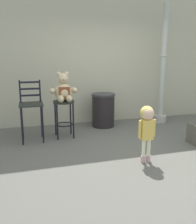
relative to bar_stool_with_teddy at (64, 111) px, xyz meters
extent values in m
plane|color=#575750|center=(1.03, -1.14, -0.54)|extent=(24.00, 24.00, 0.00)
cube|color=#ABA891|center=(1.03, 1.13, 1.39)|extent=(7.20, 0.30, 3.86)
cylinder|color=#232822|center=(0.00, 0.00, 0.19)|extent=(0.42, 0.42, 0.04)
cylinder|color=black|center=(-0.16, -0.16, -0.19)|extent=(0.03, 0.03, 0.71)
cylinder|color=black|center=(0.16, -0.16, -0.19)|extent=(0.03, 0.03, 0.71)
cylinder|color=black|center=(-0.16, 0.16, -0.19)|extent=(0.03, 0.03, 0.71)
cylinder|color=black|center=(0.16, 0.16, -0.19)|extent=(0.03, 0.03, 0.71)
torus|color=black|center=(0.00, 0.00, -0.28)|extent=(0.34, 0.34, 0.02)
sphere|color=tan|center=(0.00, 0.00, 0.38)|extent=(0.35, 0.35, 0.35)
cube|color=brown|center=(0.00, -0.14, 0.39)|extent=(0.22, 0.03, 0.21)
sphere|color=tan|center=(0.00, 0.00, 0.65)|extent=(0.21, 0.21, 0.21)
ellipsoid|color=#C9A590|center=(0.00, -0.09, 0.63)|extent=(0.09, 0.07, 0.06)
sphere|color=black|center=(0.00, -0.12, 0.64)|extent=(0.03, 0.03, 0.03)
sphere|color=tan|center=(-0.07, 0.00, 0.73)|extent=(0.09, 0.09, 0.09)
sphere|color=tan|center=(0.07, 0.00, 0.73)|extent=(0.09, 0.09, 0.09)
ellipsoid|color=tan|center=(-0.21, -0.03, 0.42)|extent=(0.12, 0.20, 0.11)
ellipsoid|color=tan|center=(0.21, -0.03, 0.42)|extent=(0.12, 0.20, 0.11)
ellipsoid|color=tan|center=(-0.08, -0.17, 0.28)|extent=(0.12, 0.30, 0.14)
ellipsoid|color=tan|center=(0.08, -0.17, 0.28)|extent=(0.12, 0.30, 0.14)
cylinder|color=#C6A1A6|center=(0.98, -1.57, -0.49)|extent=(0.07, 0.07, 0.10)
cylinder|color=beige|center=(0.98, -1.57, -0.31)|extent=(0.06, 0.06, 0.26)
cylinder|color=#C6A1A6|center=(1.06, -1.57, -0.49)|extent=(0.07, 0.07, 0.10)
cylinder|color=beige|center=(1.06, -1.57, -0.31)|extent=(0.06, 0.06, 0.26)
cube|color=#DABA52|center=(1.02, -1.57, -0.02)|extent=(0.18, 0.10, 0.31)
cylinder|color=#DABA52|center=(0.90, -1.57, 0.00)|extent=(0.05, 0.05, 0.27)
cylinder|color=#DABA52|center=(1.14, -1.57, 0.00)|extent=(0.05, 0.05, 0.27)
sphere|color=#D8B293|center=(1.02, -1.57, 0.23)|extent=(0.19, 0.19, 0.19)
sphere|color=#DDC15B|center=(1.02, -1.55, 0.24)|extent=(0.21, 0.21, 0.21)
cylinder|color=black|center=(0.99, 0.52, -0.18)|extent=(0.52, 0.52, 0.72)
cylinder|color=#2D2D33|center=(0.99, 0.52, 0.21)|extent=(0.55, 0.55, 0.05)
cylinder|color=#A7A299|center=(2.46, 0.46, -0.45)|extent=(0.30, 0.30, 0.18)
cylinder|color=#A5ACA2|center=(2.46, 0.46, 0.96)|extent=(0.13, 0.13, 2.64)
torus|color=#ADA89E|center=(2.46, 0.46, 1.09)|extent=(0.18, 0.18, 0.04)
cube|color=#232822|center=(-0.63, -0.08, 0.18)|extent=(0.44, 0.44, 0.03)
cylinder|color=black|center=(-0.81, -0.27, -0.19)|extent=(0.03, 0.03, 0.71)
cylinder|color=black|center=(-0.44, -0.27, -0.19)|extent=(0.03, 0.03, 0.71)
cylinder|color=black|center=(-0.81, 0.11, -0.19)|extent=(0.03, 0.03, 0.71)
cylinder|color=black|center=(-0.44, 0.11, -0.19)|extent=(0.03, 0.03, 0.71)
cylinder|color=black|center=(-0.81, 0.11, 0.41)|extent=(0.03, 0.03, 0.42)
cylinder|color=black|center=(-0.44, 0.11, 0.41)|extent=(0.03, 0.03, 0.42)
cube|color=black|center=(-0.63, 0.11, 0.33)|extent=(0.37, 0.02, 0.04)
cube|color=black|center=(-0.63, 0.11, 0.45)|extent=(0.37, 0.02, 0.04)
cube|color=black|center=(-0.63, 0.11, 0.58)|extent=(0.37, 0.02, 0.04)
camera|label=1|loc=(-0.67, -4.70, 1.04)|focal=38.55mm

